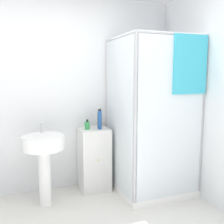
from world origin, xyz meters
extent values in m
cube|color=silver|center=(0.00, 1.70, 1.25)|extent=(6.40, 0.06, 2.50)
cube|color=white|center=(1.21, 1.21, 0.04)|extent=(0.91, 0.91, 0.09)
cylinder|color=#B2B2B7|center=(1.65, 1.65, 0.98)|extent=(0.04, 0.04, 1.96)
cylinder|color=#B2B2B7|center=(0.78, 1.65, 0.98)|extent=(0.04, 0.04, 1.96)
cylinder|color=#B2B2B7|center=(1.65, 0.78, 0.98)|extent=(0.04, 0.04, 1.96)
cylinder|color=#B2B2B7|center=(0.78, 0.78, 0.98)|extent=(0.04, 0.04, 1.96)
cylinder|color=#B2B2B7|center=(1.21, 0.78, 1.94)|extent=(0.87, 0.04, 0.04)
cylinder|color=#B2B2B7|center=(1.21, 1.65, 1.94)|extent=(0.87, 0.04, 0.04)
cylinder|color=#B2B2B7|center=(0.78, 1.21, 1.94)|extent=(0.04, 0.87, 0.04)
cylinder|color=#B2B2B7|center=(1.65, 1.21, 1.94)|extent=(0.04, 0.87, 0.04)
cube|color=silver|center=(1.21, 0.77, 1.01)|extent=(0.84, 0.01, 1.84)
cube|color=silver|center=(0.77, 1.21, 1.01)|extent=(0.01, 0.84, 1.84)
cylinder|color=#B7BABF|center=(1.44, 1.59, 0.83)|extent=(0.02, 0.02, 1.47)
cylinder|color=#B7BABF|center=(1.44, 1.54, 1.58)|extent=(0.07, 0.07, 0.04)
cube|color=#38ADC6|center=(1.43, 0.74, 1.62)|extent=(0.43, 0.03, 0.65)
cube|color=silver|center=(0.52, 1.48, 0.41)|extent=(0.38, 0.37, 0.82)
sphere|color=gold|center=(0.52, 1.29, 0.45)|extent=(0.02, 0.02, 0.02)
cylinder|color=white|center=(-0.13, 1.26, 0.34)|extent=(0.14, 0.14, 0.67)
cylinder|color=white|center=(-0.13, 1.26, 0.75)|extent=(0.47, 0.47, 0.15)
cylinder|color=#B7BABF|center=(-0.13, 1.43, 0.89)|extent=(0.02, 0.02, 0.13)
cube|color=#B7BABF|center=(-0.13, 1.39, 0.94)|extent=(0.02, 0.07, 0.02)
cylinder|color=green|center=(0.43, 1.46, 0.87)|extent=(0.06, 0.06, 0.10)
cylinder|color=black|center=(0.43, 1.46, 0.93)|extent=(0.02, 0.02, 0.02)
cube|color=black|center=(0.43, 1.44, 0.94)|extent=(0.02, 0.04, 0.01)
cylinder|color=black|center=(0.60, 1.47, 0.92)|extent=(0.06, 0.06, 0.20)
cylinder|color=gold|center=(0.60, 1.47, 1.03)|extent=(0.05, 0.05, 0.02)
cylinder|color=#1E4C93|center=(0.58, 1.40, 0.94)|extent=(0.05, 0.05, 0.24)
cylinder|color=black|center=(0.58, 1.40, 1.07)|extent=(0.04, 0.04, 0.02)
camera|label=1|loc=(-0.43, -1.70, 1.52)|focal=42.00mm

